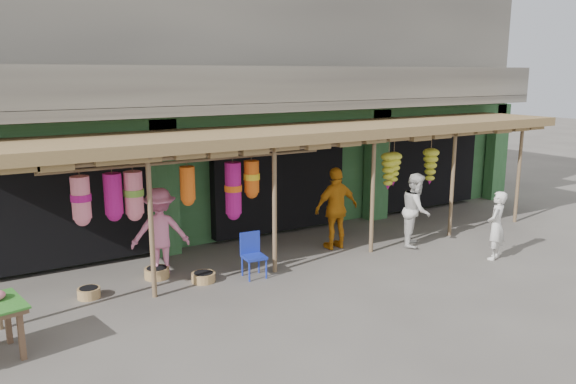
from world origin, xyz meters
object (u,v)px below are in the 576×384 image
blue_chair (252,252)px  person_vendor (336,208)px  person_right (416,210)px  person_shopper (160,232)px  person_front (496,226)px

blue_chair → person_vendor: person_vendor is taller
person_right → blue_chair: bearing=134.1°
blue_chair → person_shopper: (-1.51, 1.04, 0.39)m
person_vendor → person_shopper: size_ratio=1.07×
blue_chair → person_front: size_ratio=0.59×
person_vendor → person_shopper: 4.01m
person_right → person_shopper: person_shopper is taller
person_right → person_shopper: size_ratio=0.97×
person_right → person_vendor: size_ratio=0.91×
blue_chair → person_vendor: (2.48, 0.61, 0.45)m
person_front → person_shopper: bearing=-47.5°
person_front → person_right: 1.80m
blue_chair → person_vendor: 2.59m
person_vendor → person_front: bearing=138.2°
person_vendor → person_shopper: bearing=-3.9°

